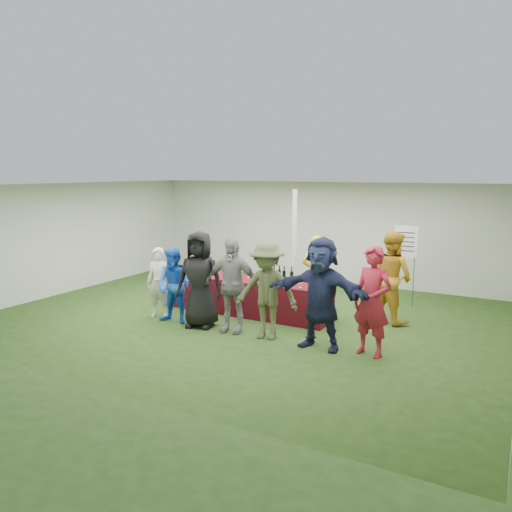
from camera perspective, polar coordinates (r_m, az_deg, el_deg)
The scene contains 18 objects.
ground at distance 10.43m, azimuth -0.99°, elevation -6.94°, with size 60.00×60.00×0.00m, color #284719.
tent at distance 10.96m, azimuth 4.39°, elevation 1.09°, with size 10.00×10.00×10.00m.
serving_table at distance 10.58m, azimuth -0.95°, elevation -4.59°, with size 3.60×0.80×0.75m, color #5E0B1B.
wine_bottles at distance 10.30m, azimuth 2.45°, elevation -2.16°, with size 0.68×0.13×0.32m.
wine_glasses at distance 10.48m, azimuth -3.67°, elevation -2.01°, with size 2.81×0.13×0.16m.
water_bottle at distance 10.55m, azimuth -0.85°, elevation -1.96°, with size 0.07×0.07×0.23m.
bar_towel at distance 9.87m, azimuth 7.06°, elevation -3.37°, with size 0.25×0.18×0.03m, color white.
dump_bucket at distance 9.60m, azimuth 6.58°, elevation -3.27°, with size 0.22×0.22×0.18m, color slate.
wine_list_sign at distance 11.48m, azimuth 16.75°, elevation 0.92°, with size 0.50×0.03×1.80m.
staff_pourer at distance 10.57m, azimuth 6.87°, elevation -2.12°, with size 0.61×0.40×1.67m, color gold.
staff_back at distance 10.24m, azimuth 15.25°, elevation -2.30°, with size 0.89×0.69×1.83m, color gold.
customer_0 at distance 10.42m, azimuth -11.02°, elevation -3.01°, with size 0.53×0.35×1.45m, color silver.
customer_1 at distance 9.96m, azimuth -9.30°, elevation -3.36°, with size 0.73×0.57×1.51m, color blue.
customer_2 at distance 9.63m, azimuth -6.45°, elevation -2.68°, with size 0.91×0.59×1.86m, color black.
customer_3 at distance 9.30m, azimuth -2.82°, elevation -3.29°, with size 1.05×0.44×1.79m, color gray.
customer_4 at distance 8.89m, azimuth 1.25°, elevation -3.95°, with size 1.14×0.66×1.77m, color #464C2C.
customer_5 at distance 8.46m, azimuth 7.41°, elevation -4.24°, with size 1.78×0.57×1.91m, color #181E3C.
customer_6 at distance 8.30m, azimuth 13.13°, elevation -5.07°, with size 0.66×0.43×1.81m, color maroon.
Camera 1 is at (4.97, -8.67, 2.98)m, focal length 35.00 mm.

